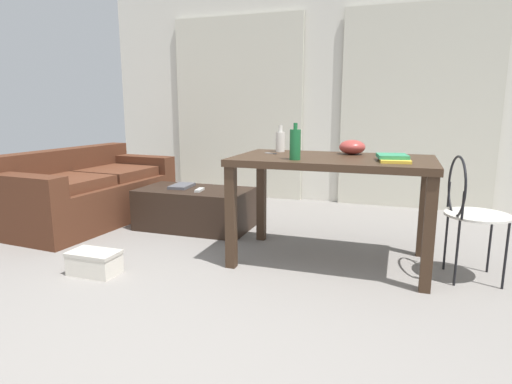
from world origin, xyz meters
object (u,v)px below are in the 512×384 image
Objects in this scene: scissors at (273,153)px; shoebox at (94,263)px; couch at (88,193)px; coffee_table at (195,209)px; wire_chair at (467,204)px; book_stack at (393,158)px; craft_table at (332,172)px; magazine at (182,186)px; tv_remote_primary at (199,190)px; bottle_far at (295,144)px; bottle_near at (280,141)px; bowl at (352,147)px.

shoebox is at bearing -140.10° from scissors.
coffee_table is (1.15, 0.10, -0.10)m from couch.
wire_chair is 2.93× the size of book_stack.
magazine is at bearing 161.04° from craft_table.
book_stack is at bearing -11.51° from scissors.
magazine reaches higher than tv_remote_primary.
wire_chair is at bearing -17.41° from magazine.
craft_table is at bearing 46.93° from bottle_far.
bottle_near is 0.74× the size of book_stack.
craft_table is at bearing -114.23° from bowl.
scissors is 0.31× the size of shoebox.
couch is at bearing 131.08° from shoebox.
wire_chair reaches higher than magazine.
scissors reaches higher than craft_table.
book_stack reaches higher than couch.
scissors is at bearing -27.28° from magazine.
bottle_near is (0.91, -0.24, 0.69)m from coffee_table.
bottle_near is 0.62× the size of shoebox.
couch is 6.31× the size of book_stack.
bottle_far reaches higher than shoebox.
wire_chair is (2.27, -0.52, 0.33)m from coffee_table.
wire_chair is at bearing -12.96° from coffee_table.
book_stack is 0.83× the size of shoebox.
wire_chair reaches higher than scissors.
book_stack is at bearing -18.14° from coffee_table.
bottle_near reaches higher than tv_remote_primary.
bottle_near reaches higher than coffee_table.
bottle_far reaches higher than bottle_near.
bottle_far reaches higher than craft_table.
scissors is at bearing -8.31° from couch.
couch is at bearing 171.69° from scissors.
couch is at bearing -174.81° from coffee_table.
bottle_near is at bearing -18.53° from tv_remote_primary.
bottle_far is at bearing -51.56° from scissors.
coffee_table is 1.16m from bottle_near.
scissors is at bearing -94.49° from bottle_near.
magazine is 0.81× the size of shoebox.
magazine is (-1.53, 0.52, -0.29)m from craft_table.
coffee_table is 1.98m from book_stack.
craft_table is 0.56m from bottle_near.
tv_remote_primary reaches higher than coffee_table.
tv_remote_primary is at bearing 78.87° from shoebox.
bottle_far reaches higher than tv_remote_primary.
bowl is 1.29× the size of tv_remote_primary.
bowl reaches higher than shoebox.
craft_table is 4.10× the size of shoebox.
couch is 11.84× the size of tv_remote_primary.
coffee_table is 1.28m from shoebox.
coffee_table is 4.96× the size of bottle_near.
shoebox is (-1.93, -0.68, -0.73)m from book_stack.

